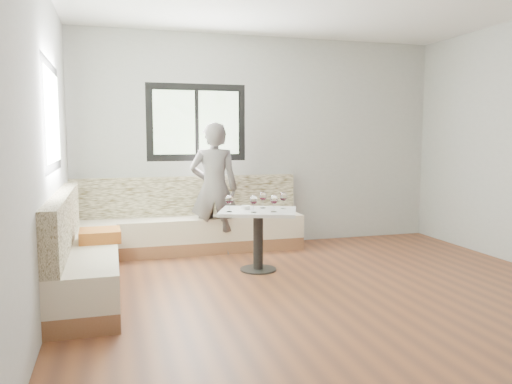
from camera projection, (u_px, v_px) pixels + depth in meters
room at (333, 143)px, 4.45m from camera, size 5.01×5.01×2.81m
banquette at (150, 238)px, 5.63m from camera, size 2.90×2.80×0.95m
table at (258, 225)px, 5.46m from camera, size 0.99×0.89×0.67m
person at (214, 189)px, 6.22m from camera, size 0.67×0.51×1.64m
olive_ramekin at (245, 207)px, 5.50m from camera, size 0.10×0.10×0.04m
wine_glass_a at (229, 200)px, 5.28m from camera, size 0.08×0.08×0.19m
wine_glass_b at (254, 200)px, 5.25m from camera, size 0.08×0.08×0.19m
wine_glass_c at (274, 200)px, 5.28m from camera, size 0.08×0.08×0.19m
wine_glass_d at (263, 197)px, 5.57m from camera, size 0.08×0.08×0.19m
wine_glass_e at (283, 197)px, 5.52m from camera, size 0.08×0.08×0.19m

